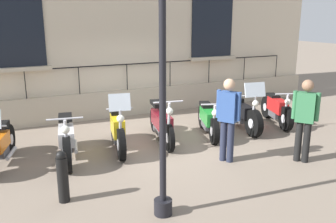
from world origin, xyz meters
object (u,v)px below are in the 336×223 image
at_px(motorcycle_maroon, 161,123).
at_px(pedestrian_walking, 228,115).
at_px(motorcycle_white, 67,140).
at_px(motorcycle_yellow, 118,131).
at_px(motorcycle_green, 208,120).
at_px(bollard, 63,176).
at_px(pedestrian_standing, 305,116).
at_px(motorcycle_red, 277,109).
at_px(lamppost, 162,15).
at_px(motorcycle_black, 241,113).

xyz_separation_m(motorcycle_maroon, pedestrian_walking, (1.75, 0.70, 0.55)).
bearing_deg(motorcycle_maroon, motorcycle_white, -84.49).
bearing_deg(motorcycle_yellow, motorcycle_green, 91.21).
bearing_deg(bollard, motorcycle_white, 167.77).
xyz_separation_m(motorcycle_maroon, pedestrian_standing, (2.43, 2.10, 0.54)).
bearing_deg(motorcycle_yellow, pedestrian_standing, 55.09).
distance_m(motorcycle_red, lamppost, 6.29).
bearing_deg(motorcycle_yellow, lamppost, -4.43).
distance_m(bollard, pedestrian_standing, 4.82).
distance_m(motorcycle_red, bollard, 6.49).
bearing_deg(motorcycle_maroon, motorcycle_black, 89.60).
distance_m(motorcycle_black, motorcycle_red, 1.18).
xyz_separation_m(motorcycle_maroon, bollard, (2.06, -2.68, -0.00)).
bearing_deg(lamppost, motorcycle_red, 121.97).
relative_size(motorcycle_black, pedestrian_walking, 1.23).
bearing_deg(pedestrian_walking, motorcycle_red, 120.98).
distance_m(motorcycle_yellow, lamppost, 3.88).
relative_size(motorcycle_green, pedestrian_walking, 1.10).
distance_m(lamppost, pedestrian_standing, 4.06).
height_order(motorcycle_white, motorcycle_green, motorcycle_white).
height_order(motorcycle_white, bollard, motorcycle_white).
distance_m(motorcycle_white, motorcycle_maroon, 2.29).
bearing_deg(motorcycle_black, motorcycle_red, 87.39).
distance_m(motorcycle_white, motorcycle_green, 3.53).
xyz_separation_m(motorcycle_black, lamppost, (3.10, -3.70, 2.53)).
bearing_deg(motorcycle_white, motorcycle_maroon, 95.51).
xyz_separation_m(motorcycle_black, motorcycle_red, (0.05, 1.18, -0.02)).
distance_m(motorcycle_white, pedestrian_standing, 4.94).
bearing_deg(pedestrian_walking, motorcycle_maroon, -158.26).
distance_m(motorcycle_white, motorcycle_black, 4.60).
distance_m(motorcycle_yellow, motorcycle_green, 2.40).
bearing_deg(bollard, pedestrian_standing, 85.54).
height_order(motorcycle_red, pedestrian_standing, pedestrian_standing).
distance_m(motorcycle_black, pedestrian_walking, 2.44).
bearing_deg(motorcycle_black, pedestrian_standing, -5.15).
xyz_separation_m(motorcycle_maroon, motorcycle_green, (0.11, 1.25, -0.04)).
xyz_separation_m(motorcycle_white, motorcycle_maroon, (-0.22, 2.28, 0.02)).
xyz_separation_m(motorcycle_white, pedestrian_standing, (2.21, 4.38, 0.56)).
bearing_deg(motorcycle_white, pedestrian_standing, 63.20).
bearing_deg(pedestrian_walking, motorcycle_green, 161.35).
height_order(motorcycle_green, pedestrian_walking, pedestrian_walking).
xyz_separation_m(motorcycle_maroon, motorcycle_black, (0.02, 2.32, -0.01)).
height_order(bollard, pedestrian_standing, pedestrian_standing).
relative_size(motorcycle_white, motorcycle_yellow, 1.07).
bearing_deg(motorcycle_maroon, lamppost, -23.88).
bearing_deg(pedestrian_walking, motorcycle_white, -117.20).
bearing_deg(pedestrian_walking, motorcycle_yellow, -130.62).
distance_m(motorcycle_yellow, pedestrian_walking, 2.49).
xyz_separation_m(motorcycle_green, motorcycle_red, (-0.04, 2.25, 0.01)).
relative_size(motorcycle_yellow, pedestrian_standing, 1.12).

